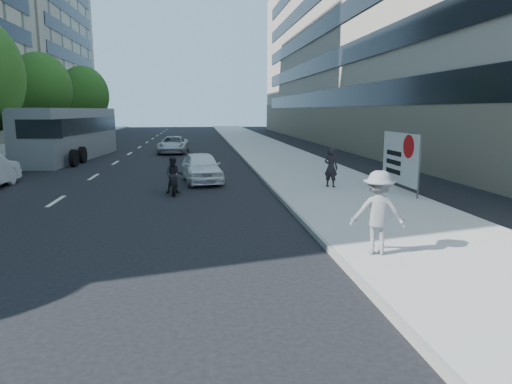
{
  "coord_description": "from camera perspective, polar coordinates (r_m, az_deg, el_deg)",
  "views": [
    {
      "loc": [
        -1.46,
        -8.61,
        3.19
      ],
      "look_at": [
        -0.23,
        1.09,
        1.43
      ],
      "focal_mm": 32.0,
      "sensor_mm": 36.0,
      "label": 1
    }
  ],
  "objects": [
    {
      "name": "ground",
      "position": [
        9.3,
        2.26,
        -9.85
      ],
      "size": [
        160.0,
        160.0,
        0.0
      ],
      "primitive_type": "plane",
      "color": "black",
      "rests_on": "ground"
    },
    {
      "name": "near_sidewalk",
      "position": [
        29.29,
        3.54,
        4.1
      ],
      "size": [
        5.0,
        120.0,
        0.15
      ],
      "primitive_type": "cube",
      "color": "#ADAAA2",
      "rests_on": "ground"
    },
    {
      "name": "near_building",
      "position": [
        45.13,
        17.94,
        18.43
      ],
      "size": [
        14.0,
        70.0,
        20.0
      ],
      "primitive_type": "cube",
      "color": "gray",
      "rests_on": "ground"
    },
    {
      "name": "tree_far_d",
      "position": [
        40.54,
        -25.38,
        11.66
      ],
      "size": [
        4.8,
        4.8,
        7.65
      ],
      "color": "#382616",
      "rests_on": "ground"
    },
    {
      "name": "tree_far_e",
      "position": [
        54.04,
        -20.76,
        11.26
      ],
      "size": [
        5.4,
        5.4,
        7.89
      ],
      "color": "#382616",
      "rests_on": "ground"
    },
    {
      "name": "jogger",
      "position": [
        10.01,
        15.02,
        -2.5
      ],
      "size": [
        1.29,
        0.94,
        1.79
      ],
      "primitive_type": "imported",
      "rotation": [
        0.0,
        0.0,
        2.88
      ],
      "color": "slate",
      "rests_on": "near_sidewalk"
    },
    {
      "name": "pedestrian_woman",
      "position": [
        18.43,
        9.35,
        3.02
      ],
      "size": [
        0.67,
        0.65,
        1.54
      ],
      "primitive_type": "imported",
      "rotation": [
        0.0,
        0.0,
        2.41
      ],
      "color": "black",
      "rests_on": "near_sidewalk"
    },
    {
      "name": "protest_banner",
      "position": [
        17.96,
        17.57,
        4.03
      ],
      "size": [
        0.08,
        3.06,
        2.2
      ],
      "color": "#4C4C4C",
      "rests_on": "near_sidewalk"
    },
    {
      "name": "white_sedan_near",
      "position": [
        20.55,
        -6.84,
        3.1
      ],
      "size": [
        2.03,
        4.07,
        1.33
      ],
      "primitive_type": "imported",
      "rotation": [
        0.0,
        0.0,
        0.12
      ],
      "color": "white",
      "rests_on": "ground"
    },
    {
      "name": "white_sedan_far",
      "position": [
        34.89,
        -10.28,
        5.84
      ],
      "size": [
        2.32,
        4.6,
        1.25
      ],
      "primitive_type": "imported",
      "rotation": [
        0.0,
        0.0,
        -0.06
      ],
      "color": "#BCBCBC",
      "rests_on": "ground"
    },
    {
      "name": "motorcycle",
      "position": [
        17.92,
        -10.19,
        1.87
      ],
      "size": [
        0.71,
        2.04,
        1.42
      ],
      "rotation": [
        0.0,
        0.0,
        0.03
      ],
      "color": "black",
      "rests_on": "ground"
    },
    {
      "name": "bus",
      "position": [
        32.43,
        -22.13,
        6.73
      ],
      "size": [
        3.73,
        12.26,
        3.3
      ],
      "rotation": [
        0.0,
        0.0,
        -0.1
      ],
      "color": "slate",
      "rests_on": "ground"
    }
  ]
}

